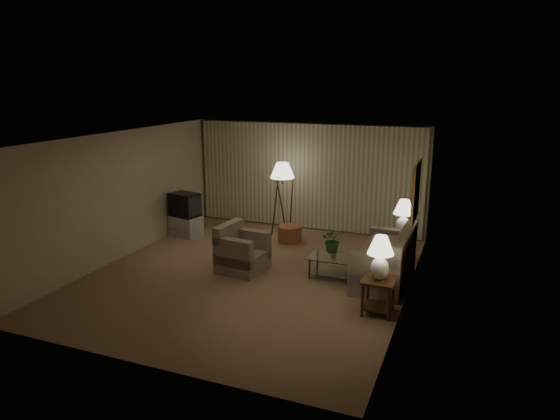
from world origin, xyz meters
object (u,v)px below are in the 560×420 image
Objects in this scene: table_lamp_near at (380,254)px; vase at (333,253)px; sofa at (384,262)px; side_table_far at (402,244)px; ottoman at (290,234)px; table_lamp_far at (404,214)px; crt_tv at (185,205)px; tv_cabinet at (186,226)px; floor_lamp at (282,198)px; armchair at (243,253)px; coffee_table at (340,264)px; side_table_near at (378,290)px.

table_lamp_near is 4.49× the size of vase.
sofa is 2.55× the size of table_lamp_near.
ottoman is at bearing 171.13° from side_table_far.
table_lamp_far is 5.21m from crt_tv.
tv_cabinet is 2.48m from floor_lamp.
armchair is at bearing -149.99° from table_lamp_far.
side_table_far reaches higher than vase.
floor_lamp reaches higher than sofa.
crt_tv is (-4.23, 1.25, 0.51)m from coffee_table.
coffee_table is (-0.97, 1.25, -0.76)m from table_lamp_near.
side_table_near reaches higher than coffee_table.
table_lamp_far reaches higher than table_lamp_near.
sofa is at bearing -33.53° from ottoman.
side_table_far is 0.79× the size of crt_tv.
tv_cabinet is at bearing -178.90° from side_table_far.
tv_cabinet reaches higher than coffee_table.
table_lamp_far is 0.87× the size of tv_cabinet.
table_lamp_near reaches higher than vase.
tv_cabinet is (-5.20, -0.10, -0.79)m from table_lamp_far.
side_table_near is 3.66× the size of vase.
tv_cabinet is 0.47× the size of floor_lamp.
sofa is 1.50m from table_lamp_near.
table_lamp_near reaches higher than crt_tv.
armchair is 1.76× the size of side_table_near.
armchair is 1.95m from coffee_table.
side_table_near is 4.59m from floor_lamp.
armchair is at bearing -170.49° from coffee_table.
coffee_table reaches higher than ottoman.
armchair is 1.24× the size of tv_cabinet.
vase is (4.08, -1.25, -0.29)m from crt_tv.
ottoman is (-2.66, 3.02, -0.85)m from table_lamp_near.
table_lamp_near is 5.82m from tv_cabinet.
coffee_table is 7.34× the size of vase.
side_table_far is 1.07× the size of ottoman.
floor_lamp is (-2.86, 2.08, 0.54)m from sofa.
table_lamp_near is 0.99× the size of table_lamp_far.
floor_lamp is at bearing 164.64° from table_lamp_far.
sofa is 1.04× the size of floor_lamp.
armchair is 3.11m from table_lamp_near.
floor_lamp is (-0.12, 2.50, 0.57)m from armchair.
tv_cabinet is 0.54m from crt_tv.
vase is at bearing 131.93° from table_lamp_near.
floor_lamp is at bearing -124.29° from sofa.
crt_tv is (-5.20, 2.50, 0.38)m from side_table_near.
table_lamp_near is at bearing -12.34° from crt_tv.
table_lamp_near is at bearing 8.03° from sofa.
floor_lamp is at bearing 131.30° from side_table_near.
ottoman is at bearing 131.45° from table_lamp_near.
crt_tv is at bearing 154.32° from table_lamp_near.
armchair is (-2.74, -0.42, -0.03)m from sofa.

